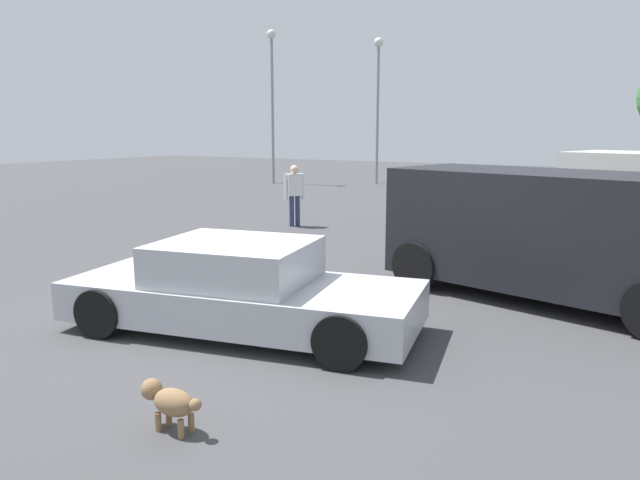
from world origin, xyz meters
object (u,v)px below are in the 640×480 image
at_px(pedestrian, 294,190).
at_px(light_post_mid, 378,87).
at_px(suv_dark, 550,230).
at_px(sedan_foreground, 241,290).
at_px(light_post_far, 272,82).
at_px(dog, 169,401).

relative_size(pedestrian, light_post_mid, 0.24).
bearing_deg(pedestrian, suv_dark, -167.74).
distance_m(sedan_foreground, light_post_far, 22.62).
relative_size(dog, pedestrian, 0.40).
distance_m(suv_dark, pedestrian, 8.39).
height_order(sedan_foreground, pedestrian, pedestrian).
bearing_deg(dog, light_post_far, -58.43).
xyz_separation_m(pedestrian, light_post_mid, (-3.76, 13.23, 3.65)).
distance_m(suv_dark, light_post_far, 21.83).
bearing_deg(suv_dark, sedan_foreground, -118.59).
bearing_deg(light_post_far, light_post_mid, 28.89).
height_order(dog, light_post_mid, light_post_mid).
bearing_deg(dog, suv_dark, -109.97).
bearing_deg(light_post_mid, sedan_foreground, -69.31).
height_order(pedestrian, light_post_mid, light_post_mid).
height_order(sedan_foreground, light_post_mid, light_post_mid).
distance_m(pedestrian, light_post_far, 14.09).
xyz_separation_m(sedan_foreground, light_post_mid, (-7.90, 20.91, 4.10)).
height_order(light_post_mid, light_post_far, light_post_far).
bearing_deg(dog, light_post_mid, -70.13).
height_order(sedan_foreground, dog, sedan_foreground).
relative_size(light_post_mid, light_post_far, 0.95).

